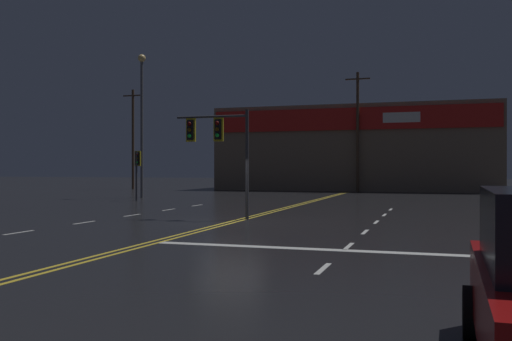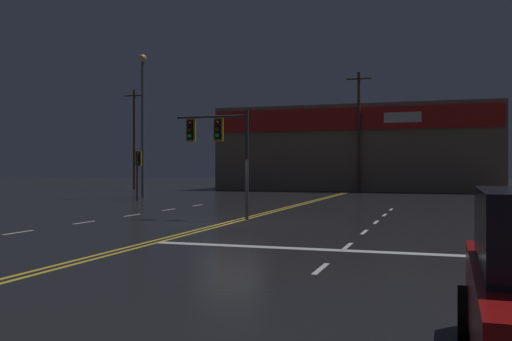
{
  "view_description": "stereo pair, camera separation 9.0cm",
  "coord_description": "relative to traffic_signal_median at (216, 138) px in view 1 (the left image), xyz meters",
  "views": [
    {
      "loc": [
        7.62,
        -20.69,
        2.08
      ],
      "look_at": [
        0.0,
        3.21,
        2.0
      ],
      "focal_mm": 40.0,
      "sensor_mm": 36.0,
      "label": 1
    },
    {
      "loc": [
        7.71,
        -20.66,
        2.08
      ],
      "look_at": [
        0.0,
        3.21,
        2.0
      ],
      "focal_mm": 40.0,
      "sensor_mm": 36.0,
      "label": 2
    }
  ],
  "objects": [
    {
      "name": "building_backdrop",
      "position": [
        1.16,
        34.59,
        0.63
      ],
      "size": [
        26.32,
        10.23,
        7.99
      ],
      "color": "#7A6651",
      "rests_on": "ground"
    },
    {
      "name": "traffic_signal_median",
      "position": [
        0.0,
        0.0,
        0.0
      ],
      "size": [
        3.2,
        0.36,
        4.51
      ],
      "color": "#38383D",
      "rests_on": "ground"
    },
    {
      "name": "streetlight_near_right",
      "position": [
        -11.47,
        14.4,
        3.12
      ],
      "size": [
        0.56,
        0.56,
        10.3
      ],
      "color": "#59595E",
      "rests_on": "ground"
    },
    {
      "name": "utility_pole_row",
      "position": [
        2.54,
        29.19,
        2.2
      ],
      "size": [
        46.73,
        0.26,
        11.35
      ],
      "color": "#4C3828",
      "rests_on": "ground"
    },
    {
      "name": "road_markings",
      "position": [
        2.24,
        -2.66,
        -3.37
      ],
      "size": [
        15.92,
        60.0,
        0.01
      ],
      "color": "gold",
      "rests_on": "ground"
    },
    {
      "name": "ground_plane",
      "position": [
        1.16,
        -1.41,
        -3.38
      ],
      "size": [
        200.0,
        200.0,
        0.0
      ],
      "primitive_type": "plane",
      "color": "black"
    },
    {
      "name": "traffic_signal_corner_northwest",
      "position": [
        -9.92,
        11.0,
        -1.0
      ],
      "size": [
        0.42,
        0.36,
        3.25
      ],
      "color": "#38383D",
      "rests_on": "ground"
    }
  ]
}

